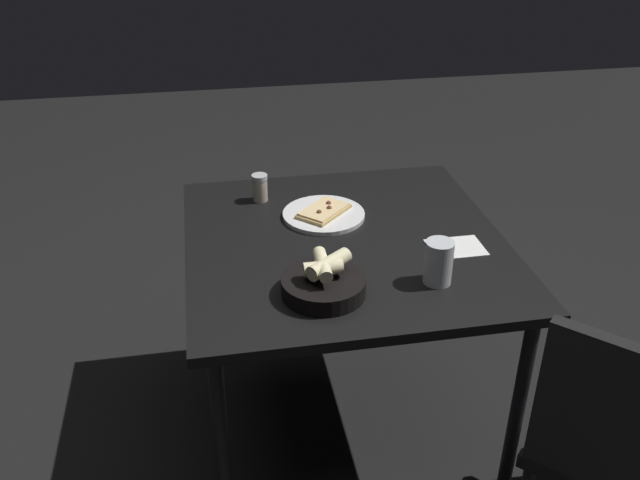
% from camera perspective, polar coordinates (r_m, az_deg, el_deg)
% --- Properties ---
extents(ground, '(8.00, 8.00, 0.00)m').
position_cam_1_polar(ground, '(2.46, 1.79, -14.80)').
color(ground, black).
extents(dining_table, '(0.94, 0.96, 0.73)m').
position_cam_1_polar(dining_table, '(2.06, 2.07, -1.52)').
color(dining_table, black).
rests_on(dining_table, ground).
extents(pizza_plate, '(0.26, 0.26, 0.04)m').
position_cam_1_polar(pizza_plate, '(2.15, 0.32, 2.22)').
color(pizza_plate, white).
rests_on(pizza_plate, dining_table).
extents(bread_basket, '(0.22, 0.22, 0.10)m').
position_cam_1_polar(bread_basket, '(1.76, 0.38, -3.57)').
color(bread_basket, black).
rests_on(bread_basket, dining_table).
extents(beer_glass, '(0.08, 0.08, 0.12)m').
position_cam_1_polar(beer_glass, '(1.82, 9.89, -2.05)').
color(beer_glass, silver).
rests_on(beer_glass, dining_table).
extents(pepper_shaker, '(0.05, 0.05, 0.09)m').
position_cam_1_polar(pepper_shaker, '(2.25, -5.06, 4.28)').
color(pepper_shaker, '#BFB299').
rests_on(pepper_shaker, dining_table).
extents(napkin, '(0.16, 0.12, 0.00)m').
position_cam_1_polar(napkin, '(2.01, 11.34, -0.63)').
color(napkin, white).
rests_on(napkin, dining_table).
extents(chair_near, '(0.62, 0.62, 0.84)m').
position_cam_1_polar(chair_near, '(1.87, 24.54, -15.33)').
color(chair_near, black).
rests_on(chair_near, ground).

